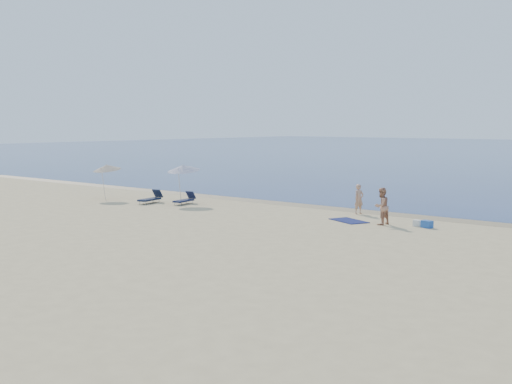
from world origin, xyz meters
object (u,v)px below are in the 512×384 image
blue_cooler (427,224)px  umbrella_near (183,168)px  person_left (359,199)px  person_right (381,206)px

blue_cooler → umbrella_near: (-14.67, -0.85, 1.94)m
person_left → person_right: 3.55m
blue_cooler → person_left: bearing=172.0°
person_left → blue_cooler: 5.04m
person_left → umbrella_near: 10.51m
person_right → umbrella_near: bearing=-75.7°
umbrella_near → person_left: bearing=3.4°
person_left → umbrella_near: (-10.05, -2.77, 1.33)m
umbrella_near → blue_cooler: bearing=-8.7°
person_left → umbrella_near: size_ratio=0.63×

